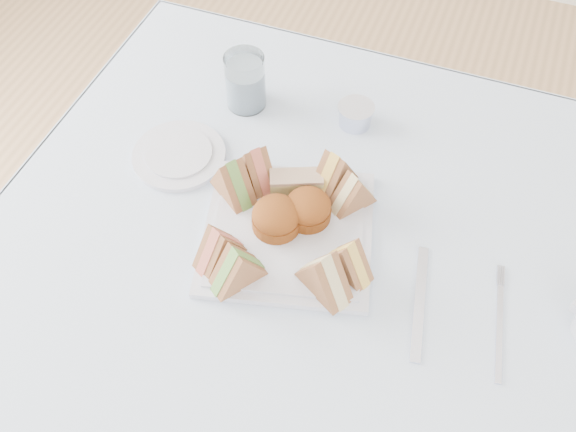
% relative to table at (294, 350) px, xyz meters
% --- Properties ---
extents(floor, '(4.00, 4.00, 0.00)m').
position_rel_table_xyz_m(floor, '(0.00, 0.00, -0.37)').
color(floor, '#9E7751').
rests_on(floor, ground).
extents(table, '(0.90, 0.90, 0.74)m').
position_rel_table_xyz_m(table, '(0.00, 0.00, 0.00)').
color(table, brown).
rests_on(table, floor).
extents(tablecloth, '(1.02, 1.02, 0.01)m').
position_rel_table_xyz_m(tablecloth, '(0.00, 0.00, 0.37)').
color(tablecloth, white).
rests_on(tablecloth, table).
extents(serving_plate, '(0.33, 0.33, 0.01)m').
position_rel_table_xyz_m(serving_plate, '(-0.02, 0.02, 0.38)').
color(serving_plate, silver).
rests_on(serving_plate, tablecloth).
extents(sandwich_fl_a, '(0.07, 0.09, 0.07)m').
position_rel_table_xyz_m(sandwich_fl_a, '(-0.10, -0.07, 0.42)').
color(sandwich_fl_a, '#9E5C37').
rests_on(sandwich_fl_a, serving_plate).
extents(sandwich_fl_b, '(0.08, 0.09, 0.08)m').
position_rel_table_xyz_m(sandwich_fl_b, '(-0.06, -0.09, 0.43)').
color(sandwich_fl_b, '#9E5C37').
rests_on(sandwich_fl_b, serving_plate).
extents(sandwich_fr_a, '(0.09, 0.07, 0.07)m').
position_rel_table_xyz_m(sandwich_fr_a, '(0.09, -0.02, 0.42)').
color(sandwich_fr_a, '#9E5C37').
rests_on(sandwich_fr_a, serving_plate).
extents(sandwich_fr_b, '(0.10, 0.08, 0.08)m').
position_rel_table_xyz_m(sandwich_fr_b, '(0.06, -0.06, 0.43)').
color(sandwich_fr_b, '#9E5C37').
rests_on(sandwich_fr_b, serving_plate).
extents(sandwich_bl_a, '(0.10, 0.09, 0.08)m').
position_rel_table_xyz_m(sandwich_bl_a, '(-0.13, 0.06, 0.43)').
color(sandwich_bl_a, '#9E5C37').
rests_on(sandwich_bl_a, serving_plate).
extents(sandwich_bl_b, '(0.09, 0.09, 0.08)m').
position_rel_table_xyz_m(sandwich_bl_b, '(-0.11, 0.10, 0.43)').
color(sandwich_bl_b, '#9E5C37').
rests_on(sandwich_bl_b, serving_plate).
extents(sandwich_br_a, '(0.08, 0.09, 0.07)m').
position_rel_table_xyz_m(sandwich_br_a, '(0.06, 0.11, 0.42)').
color(sandwich_br_a, '#9E5C37').
rests_on(sandwich_br_a, serving_plate).
extents(sandwich_br_b, '(0.07, 0.10, 0.08)m').
position_rel_table_xyz_m(sandwich_br_b, '(0.02, 0.13, 0.43)').
color(sandwich_br_b, '#9E5C37').
rests_on(sandwich_br_b, serving_plate).
extents(scone_left, '(0.09, 0.09, 0.05)m').
position_rel_table_xyz_m(scone_left, '(-0.04, 0.02, 0.41)').
color(scone_left, brown).
rests_on(scone_left, serving_plate).
extents(scone_right, '(0.10, 0.10, 0.05)m').
position_rel_table_xyz_m(scone_right, '(-0.00, 0.06, 0.41)').
color(scone_right, brown).
rests_on(scone_right, serving_plate).
extents(pastry_slice, '(0.09, 0.07, 0.04)m').
position_rel_table_xyz_m(pastry_slice, '(-0.04, 0.10, 0.41)').
color(pastry_slice, tan).
rests_on(pastry_slice, serving_plate).
extents(side_plate, '(0.21, 0.21, 0.01)m').
position_rel_table_xyz_m(side_plate, '(-0.26, 0.11, 0.38)').
color(side_plate, silver).
rests_on(side_plate, tablecloth).
extents(water_glass, '(0.09, 0.09, 0.11)m').
position_rel_table_xyz_m(water_glass, '(-0.20, 0.28, 0.43)').
color(water_glass, white).
rests_on(water_glass, tablecloth).
extents(tea_strainer, '(0.09, 0.09, 0.04)m').
position_rel_table_xyz_m(tea_strainer, '(0.00, 0.30, 0.39)').
color(tea_strainer, silver).
rests_on(tea_strainer, tablecloth).
extents(knife, '(0.05, 0.20, 0.00)m').
position_rel_table_xyz_m(knife, '(0.21, -0.03, 0.38)').
color(knife, silver).
rests_on(knife, tablecloth).
extents(fork, '(0.03, 0.16, 0.00)m').
position_rel_table_xyz_m(fork, '(0.33, -0.03, 0.38)').
color(fork, silver).
rests_on(fork, tablecloth).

